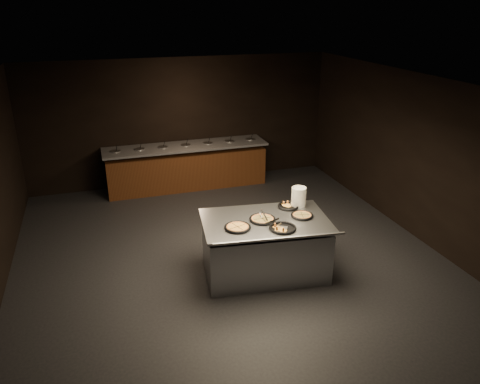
{
  "coord_description": "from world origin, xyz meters",
  "views": [
    {
      "loc": [
        -1.93,
        -6.51,
        4.05
      ],
      "look_at": [
        0.25,
        0.3,
        1.11
      ],
      "focal_mm": 35.0,
      "sensor_mm": 36.0,
      "label": 1
    }
  ],
  "objects_px": {
    "pan_veggie_whole": "(238,227)",
    "pan_cheese_whole": "(262,219)",
    "serving_counter": "(265,248)",
    "plate_stack": "(299,197)"
  },
  "relations": [
    {
      "from": "plate_stack",
      "to": "pan_cheese_whole",
      "type": "distance_m",
      "value": 0.83
    },
    {
      "from": "pan_veggie_whole",
      "to": "pan_cheese_whole",
      "type": "height_order",
      "value": "same"
    },
    {
      "from": "serving_counter",
      "to": "pan_veggie_whole",
      "type": "relative_size",
      "value": 5.25
    },
    {
      "from": "serving_counter",
      "to": "pan_veggie_whole",
      "type": "xyz_separation_m",
      "value": [
        -0.49,
        -0.14,
        0.51
      ]
    },
    {
      "from": "serving_counter",
      "to": "plate_stack",
      "type": "distance_m",
      "value": 1.01
    },
    {
      "from": "serving_counter",
      "to": "pan_cheese_whole",
      "type": "distance_m",
      "value": 0.51
    },
    {
      "from": "pan_cheese_whole",
      "to": "plate_stack",
      "type": "bearing_deg",
      "value": 23.82
    },
    {
      "from": "serving_counter",
      "to": "pan_cheese_whole",
      "type": "xyz_separation_m",
      "value": [
        -0.05,
        0.0,
        0.51
      ]
    },
    {
      "from": "pan_veggie_whole",
      "to": "pan_cheese_whole",
      "type": "xyz_separation_m",
      "value": [
        0.45,
        0.15,
        0.0
      ]
    },
    {
      "from": "serving_counter",
      "to": "plate_stack",
      "type": "xyz_separation_m",
      "value": [
        0.7,
        0.34,
        0.64
      ]
    }
  ]
}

